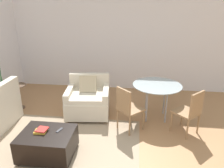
{
  "coord_description": "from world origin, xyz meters",
  "views": [
    {
      "loc": [
        0.67,
        -2.44,
        2.4
      ],
      "look_at": [
        0.14,
        1.88,
        0.75
      ],
      "focal_mm": 35.0,
      "sensor_mm": 36.0,
      "label": 1
    }
  ],
  "objects_px": {
    "ottoman": "(48,143)",
    "dining_chair_near_right": "(191,110)",
    "armchair": "(88,100)",
    "side_table": "(18,92)",
    "dining_table": "(157,89)",
    "tv_remote_primary": "(59,130)",
    "dining_chair_near_left": "(127,107)",
    "book_stack": "(41,131)",
    "potted_plant": "(2,96)"
  },
  "relations": [
    {
      "from": "tv_remote_primary",
      "to": "dining_chair_near_right",
      "type": "bearing_deg",
      "value": 20.06
    },
    {
      "from": "side_table",
      "to": "dining_chair_near_left",
      "type": "distance_m",
      "value": 2.68
    },
    {
      "from": "armchair",
      "to": "dining_chair_near_left",
      "type": "bearing_deg",
      "value": -32.91
    },
    {
      "from": "book_stack",
      "to": "dining_chair_near_left",
      "type": "relative_size",
      "value": 0.24
    },
    {
      "from": "dining_table",
      "to": "dining_chair_near_right",
      "type": "relative_size",
      "value": 1.14
    },
    {
      "from": "armchair",
      "to": "dining_chair_near_left",
      "type": "height_order",
      "value": "dining_chair_near_left"
    },
    {
      "from": "potted_plant",
      "to": "dining_table",
      "type": "bearing_deg",
      "value": -1.77
    },
    {
      "from": "ottoman",
      "to": "book_stack",
      "type": "bearing_deg",
      "value": 170.18
    },
    {
      "from": "dining_chair_near_left",
      "to": "armchair",
      "type": "bearing_deg",
      "value": 147.09
    },
    {
      "from": "ottoman",
      "to": "side_table",
      "type": "height_order",
      "value": "side_table"
    },
    {
      "from": "tv_remote_primary",
      "to": "ottoman",
      "type": "bearing_deg",
      "value": -151.55
    },
    {
      "from": "book_stack",
      "to": "dining_chair_near_right",
      "type": "xyz_separation_m",
      "value": [
        2.51,
        0.9,
        0.06
      ]
    },
    {
      "from": "book_stack",
      "to": "tv_remote_primary",
      "type": "relative_size",
      "value": 1.39
    },
    {
      "from": "armchair",
      "to": "book_stack",
      "type": "bearing_deg",
      "value": -106.44
    },
    {
      "from": "book_stack",
      "to": "dining_table",
      "type": "height_order",
      "value": "dining_table"
    },
    {
      "from": "potted_plant",
      "to": "dining_table",
      "type": "relative_size",
      "value": 1.19
    },
    {
      "from": "armchair",
      "to": "side_table",
      "type": "height_order",
      "value": "armchair"
    },
    {
      "from": "side_table",
      "to": "dining_table",
      "type": "xyz_separation_m",
      "value": [
        3.18,
        -0.07,
        0.26
      ]
    },
    {
      "from": "ottoman",
      "to": "side_table",
      "type": "bearing_deg",
      "value": 130.76
    },
    {
      "from": "armchair",
      "to": "dining_table",
      "type": "bearing_deg",
      "value": 0.15
    },
    {
      "from": "dining_table",
      "to": "book_stack",
      "type": "bearing_deg",
      "value": -142.34
    },
    {
      "from": "dining_chair_near_right",
      "to": "tv_remote_primary",
      "type": "bearing_deg",
      "value": -159.94
    },
    {
      "from": "side_table",
      "to": "potted_plant",
      "type": "bearing_deg",
      "value": 174.13
    },
    {
      "from": "book_stack",
      "to": "dining_chair_near_left",
      "type": "bearing_deg",
      "value": 33.89
    },
    {
      "from": "ottoman",
      "to": "side_table",
      "type": "relative_size",
      "value": 1.45
    },
    {
      "from": "ottoman",
      "to": "dining_chair_near_right",
      "type": "relative_size",
      "value": 0.95
    },
    {
      "from": "book_stack",
      "to": "dining_chair_near_left",
      "type": "height_order",
      "value": "dining_chair_near_left"
    },
    {
      "from": "armchair",
      "to": "potted_plant",
      "type": "height_order",
      "value": "potted_plant"
    },
    {
      "from": "potted_plant",
      "to": "dining_chair_near_right",
      "type": "distance_m",
      "value": 4.29
    },
    {
      "from": "side_table",
      "to": "dining_table",
      "type": "height_order",
      "value": "dining_table"
    },
    {
      "from": "dining_table",
      "to": "armchair",
      "type": "bearing_deg",
      "value": -179.85
    },
    {
      "from": "armchair",
      "to": "book_stack",
      "type": "height_order",
      "value": "armchair"
    },
    {
      "from": "book_stack",
      "to": "dining_table",
      "type": "relative_size",
      "value": 0.21
    },
    {
      "from": "armchair",
      "to": "potted_plant",
      "type": "xyz_separation_m",
      "value": [
        -2.15,
        0.12,
        -0.08
      ]
    },
    {
      "from": "potted_plant",
      "to": "ottoman",
      "type": "bearing_deg",
      "value": -41.77
    },
    {
      "from": "ottoman",
      "to": "tv_remote_primary",
      "type": "distance_m",
      "value": 0.29
    },
    {
      "from": "dining_chair_near_left",
      "to": "dining_chair_near_right",
      "type": "xyz_separation_m",
      "value": [
        1.17,
        0.0,
        0.0
      ]
    },
    {
      "from": "tv_remote_primary",
      "to": "dining_table",
      "type": "relative_size",
      "value": 0.15
    },
    {
      "from": "book_stack",
      "to": "side_table",
      "type": "relative_size",
      "value": 0.36
    },
    {
      "from": "tv_remote_primary",
      "to": "armchair",
      "type": "bearing_deg",
      "value": 83.44
    },
    {
      "from": "potted_plant",
      "to": "dining_chair_near_left",
      "type": "xyz_separation_m",
      "value": [
        3.05,
        -0.7,
        0.25
      ]
    },
    {
      "from": "potted_plant",
      "to": "side_table",
      "type": "distance_m",
      "value": 0.48
    },
    {
      "from": "book_stack",
      "to": "tv_remote_primary",
      "type": "height_order",
      "value": "book_stack"
    },
    {
      "from": "side_table",
      "to": "dining_chair_near_right",
      "type": "distance_m",
      "value": 3.83
    },
    {
      "from": "armchair",
      "to": "dining_chair_near_right",
      "type": "height_order",
      "value": "dining_chair_near_right"
    },
    {
      "from": "potted_plant",
      "to": "dining_table",
      "type": "height_order",
      "value": "potted_plant"
    },
    {
      "from": "armchair",
      "to": "potted_plant",
      "type": "distance_m",
      "value": 2.16
    },
    {
      "from": "armchair",
      "to": "dining_table",
      "type": "height_order",
      "value": "armchair"
    },
    {
      "from": "dining_table",
      "to": "potted_plant",
      "type": "bearing_deg",
      "value": 178.23
    },
    {
      "from": "tv_remote_primary",
      "to": "dining_table",
      "type": "xyz_separation_m",
      "value": [
        1.65,
        1.4,
        0.24
      ]
    }
  ]
}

